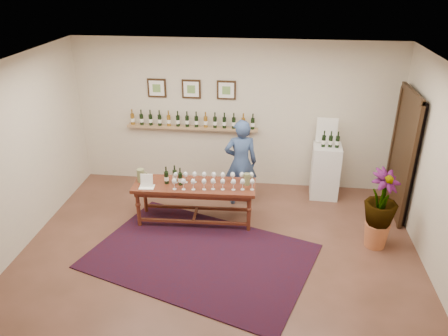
# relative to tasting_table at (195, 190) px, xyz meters

# --- Properties ---
(ground) EXTENTS (6.00, 6.00, 0.00)m
(ground) POSITION_rel_tasting_table_xyz_m (0.51, -0.96, -0.60)
(ground) COLOR #4F3123
(ground) RESTS_ON ground
(room_shell) EXTENTS (6.00, 6.00, 6.00)m
(room_shell) POSITION_rel_tasting_table_xyz_m (2.62, 0.90, 0.52)
(room_shell) COLOR beige
(room_shell) RESTS_ON ground
(rug) EXTENTS (3.68, 3.02, 0.02)m
(rug) POSITION_rel_tasting_table_xyz_m (0.25, -0.97, -0.59)
(rug) COLOR #410B0E
(rug) RESTS_ON ground
(tasting_table) EXTENTS (2.01, 0.70, 0.71)m
(tasting_table) POSITION_rel_tasting_table_xyz_m (0.00, 0.00, 0.00)
(tasting_table) COLOR #4C1D13
(tasting_table) RESTS_ON ground
(table_glasses) EXTENTS (1.47, 0.49, 0.20)m
(table_glasses) POSITION_rel_tasting_table_xyz_m (0.32, -0.03, 0.21)
(table_glasses) COLOR white
(table_glasses) RESTS_ON tasting_table
(table_bottles) EXTENTS (0.29, 0.18, 0.30)m
(table_bottles) POSITION_rel_tasting_table_xyz_m (-0.33, 0.01, 0.25)
(table_bottles) COLOR black
(table_bottles) RESTS_ON tasting_table
(pitcher_left) EXTENTS (0.16, 0.16, 0.22)m
(pitcher_left) POSITION_rel_tasting_table_xyz_m (-0.89, -0.01, 0.22)
(pitcher_left) COLOR olive
(pitcher_left) RESTS_ON tasting_table
(pitcher_right) EXTENTS (0.13, 0.13, 0.20)m
(pitcher_right) POSITION_rel_tasting_table_xyz_m (0.85, 0.09, 0.20)
(pitcher_right) COLOR olive
(pitcher_right) RESTS_ON tasting_table
(menu_card) EXTENTS (0.25, 0.19, 0.22)m
(menu_card) POSITION_rel_tasting_table_xyz_m (-0.74, -0.17, 0.21)
(menu_card) COLOR white
(menu_card) RESTS_ON tasting_table
(display_pedestal) EXTENTS (0.52, 0.52, 1.00)m
(display_pedestal) POSITION_rel_tasting_table_xyz_m (2.23, 1.18, -0.10)
(display_pedestal) COLOR white
(display_pedestal) RESTS_ON ground
(pedestal_bottles) EXTENTS (0.28, 0.09, 0.28)m
(pedestal_bottles) POSITION_rel_tasting_table_xyz_m (2.26, 1.14, 0.54)
(pedestal_bottles) COLOR black
(pedestal_bottles) RESTS_ON display_pedestal
(info_sign) EXTENTS (0.37, 0.03, 0.51)m
(info_sign) POSITION_rel_tasting_table_xyz_m (2.20, 1.31, 0.66)
(info_sign) COLOR white
(info_sign) RESTS_ON display_pedestal
(potted_plant) EXTENTS (0.82, 0.82, 1.10)m
(potted_plant) POSITION_rel_tasting_table_xyz_m (2.89, -0.38, 0.04)
(potted_plant) COLOR #C06A40
(potted_plant) RESTS_ON ground
(person) EXTENTS (0.64, 0.48, 1.59)m
(person) POSITION_rel_tasting_table_xyz_m (0.70, 0.73, 0.20)
(person) COLOR #314976
(person) RESTS_ON ground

